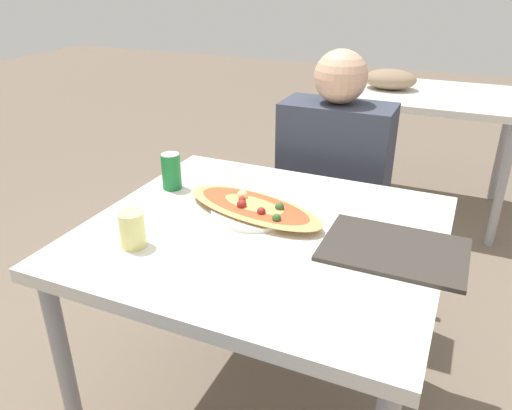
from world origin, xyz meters
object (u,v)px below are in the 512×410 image
at_px(chair_far_seated, 337,205).
at_px(pizza_main, 254,208).
at_px(person_seated, 333,172).
at_px(dining_table, 263,253).
at_px(drink_glass, 132,229).
at_px(soda_can, 171,171).

height_order(chair_far_seated, pizza_main, chair_far_seated).
bearing_deg(chair_far_seated, person_seated, 90.00).
bearing_deg(pizza_main, dining_table, -50.06).
xyz_separation_m(person_seated, drink_glass, (-0.31, -0.91, 0.12)).
relative_size(dining_table, pizza_main, 1.97).
bearing_deg(drink_glass, person_seated, 71.24).
relative_size(chair_far_seated, pizza_main, 1.69).
bearing_deg(drink_glass, chair_far_seated, 73.15).
distance_m(person_seated, drink_glass, 0.97).
distance_m(chair_far_seated, soda_can, 0.84).
distance_m(chair_far_seated, pizza_main, 0.77).
xyz_separation_m(chair_far_seated, pizza_main, (-0.09, -0.71, 0.29)).
distance_m(chair_far_seated, drink_glass, 1.12).
height_order(dining_table, pizza_main, pizza_main).
relative_size(chair_far_seated, drink_glass, 8.65).
distance_m(dining_table, person_seated, 0.68).
distance_m(chair_far_seated, person_seated, 0.23).
relative_size(chair_far_seated, person_seated, 0.74).
bearing_deg(pizza_main, soda_can, 168.81).
bearing_deg(soda_can, chair_far_seated, 56.47).
bearing_deg(soda_can, person_seated, 51.34).
relative_size(person_seated, soda_can, 9.49).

